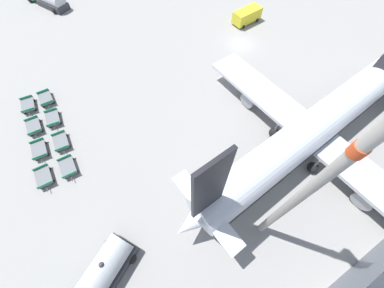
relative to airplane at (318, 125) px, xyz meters
The scene contains 13 objects.
ground_plane 18.84m from the airplane, 167.16° to the left, with size 500.00×500.00×0.00m, color gray.
airplane is the anchor object (origin of this frame).
fuel_tanker_secondary 25.73m from the airplane, 87.57° to the right, with size 6.16×8.02×3.07m.
service_van 23.93m from the airplane, 159.41° to the left, with size 2.85×5.01×2.11m.
baggage_dolly_row_near_col_a 35.06m from the airplane, 129.51° to the right, with size 3.17×1.83×0.92m.
baggage_dolly_row_near_col_b 32.89m from the airplane, 124.21° to the right, with size 3.13×1.71×0.92m.
baggage_dolly_row_near_col_c 31.18m from the airplane, 118.43° to the right, with size 3.16×1.78×0.92m.
baggage_dolly_row_near_col_d 29.98m from the airplane, 111.89° to the right, with size 3.13×1.71×0.92m.
baggage_dolly_row_mid_a_col_a 33.34m from the airplane, 131.86° to the right, with size 3.11×1.68×0.92m.
baggage_dolly_row_mid_a_col_b 31.05m from the airplane, 126.63° to the right, with size 3.18×1.85×0.92m.
baggage_dolly_row_mid_a_col_c 28.97m from the airplane, 120.31° to the right, with size 3.15×1.77×0.92m.
baggage_dolly_row_mid_a_col_d 27.58m from the airplane, 113.50° to the right, with size 3.13×1.72×0.92m.
apron_light_mast 14.87m from the airplane, 66.05° to the right, with size 2.00×0.70×20.03m.
Camera 1 is at (23.56, -23.44, 23.79)m, focal length 22.00 mm.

